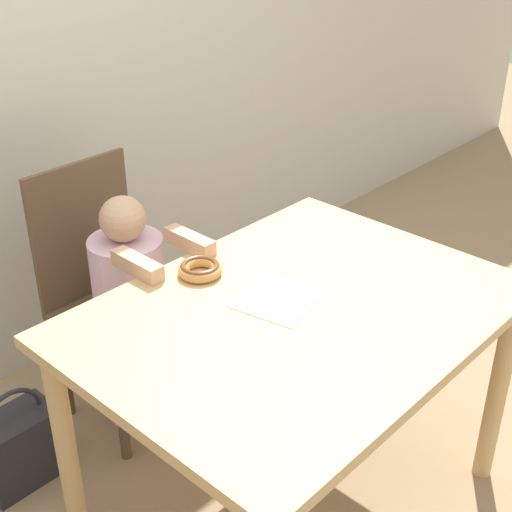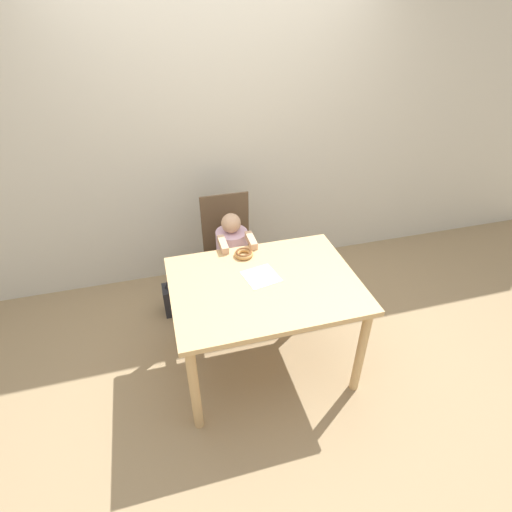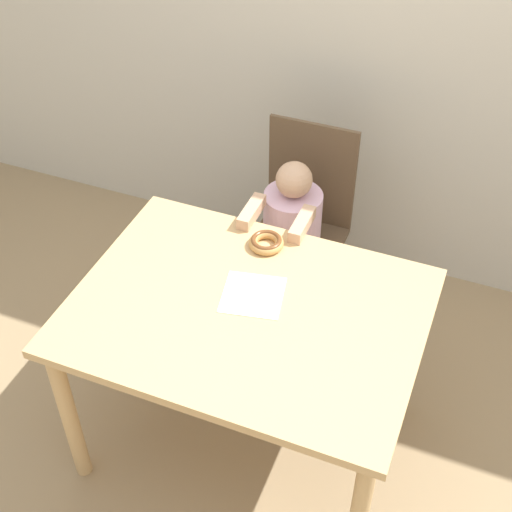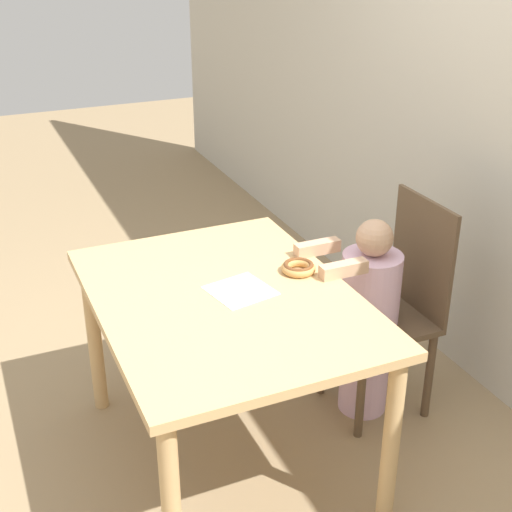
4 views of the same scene
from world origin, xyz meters
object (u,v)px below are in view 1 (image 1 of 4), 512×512
(chair, at_px, (110,297))
(donut, at_px, (200,269))
(child_figure, at_px, (133,318))
(handbag, at_px, (19,446))

(chair, xyz_separation_m, donut, (0.01, -0.46, 0.29))
(child_figure, height_order, handbag, child_figure)
(donut, xyz_separation_m, handbag, (-0.47, 0.40, -0.63))
(child_figure, relative_size, handbag, 2.47)
(child_figure, distance_m, handbag, 0.55)
(chair, relative_size, donut, 7.18)
(child_figure, height_order, donut, child_figure)
(chair, distance_m, handbag, 0.57)
(chair, relative_size, child_figure, 1.06)
(chair, bearing_deg, donut, -88.32)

